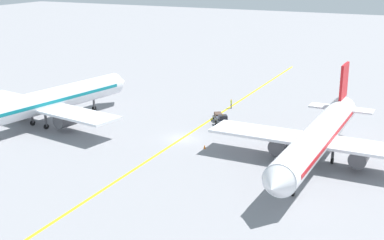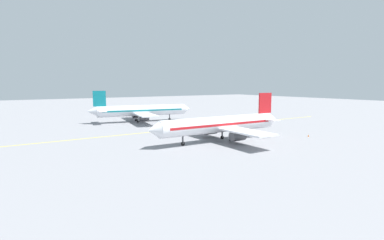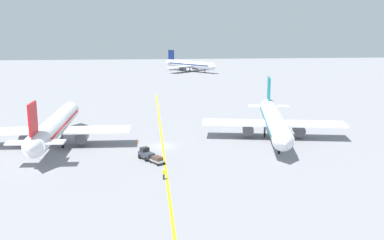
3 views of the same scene
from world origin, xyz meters
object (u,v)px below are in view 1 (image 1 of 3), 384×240
at_px(baggage_tug_dark, 222,121).
at_px(ground_crew_worker, 231,103).
at_px(traffic_cone_mid_apron, 205,147).
at_px(airplane_adjacent_stand, 46,102).
at_px(airplane_at_gate, 318,137).
at_px(baggage_cart_trailing, 218,116).

bearing_deg(baggage_tug_dark, ground_crew_worker, -75.54).
bearing_deg(traffic_cone_mid_apron, airplane_adjacent_stand, 1.53).
height_order(airplane_at_gate, traffic_cone_mid_apron, airplane_at_gate).
relative_size(airplane_adjacent_stand, baggage_cart_trailing, 12.06).
xyz_separation_m(baggage_tug_dark, traffic_cone_mid_apron, (-1.74, 10.28, -0.63)).
bearing_deg(airplane_at_gate, ground_crew_worker, -45.98).
relative_size(baggage_cart_trailing, traffic_cone_mid_apron, 5.34).
distance_m(airplane_at_gate, traffic_cone_mid_apron, 15.56).
bearing_deg(traffic_cone_mid_apron, ground_crew_worker, -77.94).
distance_m(baggage_tug_dark, ground_crew_worker, 10.71).
height_order(airplane_adjacent_stand, ground_crew_worker, airplane_adjacent_stand).
height_order(airplane_adjacent_stand, traffic_cone_mid_apron, airplane_adjacent_stand).
distance_m(airplane_at_gate, ground_crew_worker, 28.31).
bearing_deg(airplane_adjacent_stand, airplane_at_gate, -178.49).
xyz_separation_m(baggage_cart_trailing, ground_crew_worker, (0.84, -7.63, 0.15)).
relative_size(airplane_at_gate, traffic_cone_mid_apron, 64.46).
height_order(airplane_at_gate, baggage_tug_dark, airplane_at_gate).
xyz_separation_m(ground_crew_worker, traffic_cone_mid_apron, (-4.41, 20.65, -0.63)).
height_order(baggage_cart_trailing, traffic_cone_mid_apron, baggage_cart_trailing).
distance_m(ground_crew_worker, traffic_cone_mid_apron, 21.13).
height_order(airplane_at_gate, ground_crew_worker, airplane_at_gate).
height_order(airplane_at_gate, airplane_adjacent_stand, same).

